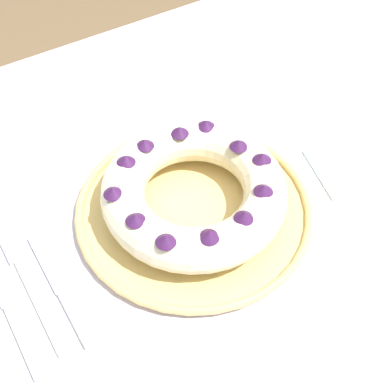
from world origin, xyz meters
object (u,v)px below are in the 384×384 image
object	(u,v)px
serving_knife	(11,309)
cake_knife	(64,294)
napkin	(361,164)
fork	(26,278)
bundt_cake	(192,192)
serving_dish	(192,210)

from	to	relation	value
serving_knife	cake_knife	bearing A→B (deg)	-16.92
cake_knife	napkin	distance (m)	0.49
fork	serving_knife	xyz separation A→B (m)	(-0.03, -0.03, -0.00)
bundt_cake	serving_knife	distance (m)	0.28
serving_knife	napkin	xyz separation A→B (m)	(0.56, -0.05, -0.00)
cake_knife	serving_knife	bearing A→B (deg)	165.26
fork	bundt_cake	bearing A→B (deg)	-2.00
fork	napkin	xyz separation A→B (m)	(0.53, -0.08, -0.00)
serving_dish	bundt_cake	bearing A→B (deg)	-170.26
serving_dish	fork	size ratio (longest dim) A/B	1.59
fork	serving_knife	world-z (taller)	serving_knife
serving_knife	cake_knife	xyz separation A→B (m)	(0.07, -0.02, 0.00)
serving_knife	napkin	size ratio (longest dim) A/B	1.56
serving_dish	serving_knife	size ratio (longest dim) A/B	1.42
bundt_cake	napkin	size ratio (longest dim) A/B	1.68
fork	napkin	distance (m)	0.53
cake_knife	napkin	size ratio (longest dim) A/B	1.25
napkin	cake_knife	bearing A→B (deg)	176.48
serving_knife	bundt_cake	bearing A→B (deg)	-0.88
bundt_cake	fork	size ratio (longest dim) A/B	1.20
serving_knife	napkin	bearing A→B (deg)	-8.09
cake_knife	napkin	bearing A→B (deg)	-4.70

